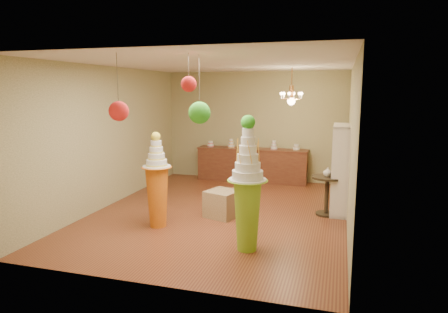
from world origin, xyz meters
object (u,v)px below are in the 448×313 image
(round_table, at_px, (327,190))
(sideboard, at_px, (252,164))
(pedestal_orange, at_px, (157,189))
(pedestal_green, at_px, (247,198))

(round_table, bearing_deg, sideboard, 129.54)
(pedestal_orange, bearing_deg, round_table, 28.09)
(pedestal_green, height_order, round_table, pedestal_green)
(pedestal_green, bearing_deg, pedestal_orange, 161.50)
(pedestal_green, height_order, sideboard, pedestal_green)
(sideboard, xyz_separation_m, round_table, (2.10, -2.54, 0.04))
(pedestal_green, bearing_deg, round_table, 62.79)
(pedestal_green, relative_size, pedestal_orange, 1.21)
(pedestal_green, distance_m, sideboard, 4.85)
(pedestal_green, bearing_deg, sideboard, 101.58)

